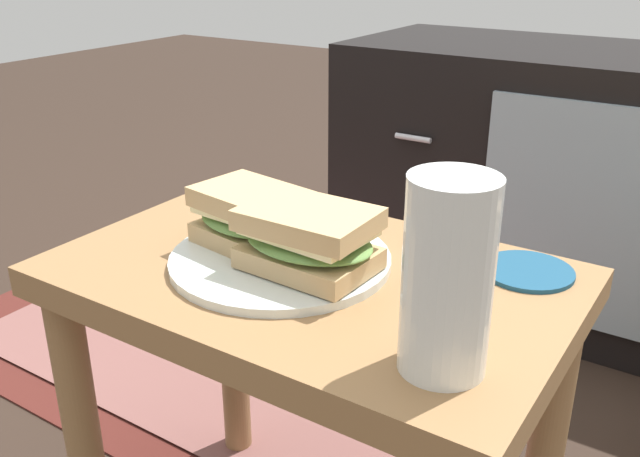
{
  "coord_description": "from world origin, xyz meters",
  "views": [
    {
      "loc": [
        0.39,
        -0.57,
        0.8
      ],
      "look_at": [
        0.01,
        0.0,
        0.51
      ],
      "focal_mm": 39.31,
      "sensor_mm": 36.0,
      "label": 1
    }
  ],
  "objects_px": {
    "plate": "(280,259)",
    "sandwich_back": "(309,239)",
    "sandwich_front": "(253,216)",
    "coaster": "(528,271)",
    "beer_glass": "(448,279)",
    "tv_cabinet": "(565,183)"
  },
  "relations": [
    {
      "from": "tv_cabinet",
      "to": "sandwich_back",
      "type": "height_order",
      "value": "tv_cabinet"
    },
    {
      "from": "sandwich_back",
      "to": "tv_cabinet",
      "type": "bearing_deg",
      "value": 88.29
    },
    {
      "from": "plate",
      "to": "sandwich_front",
      "type": "relative_size",
      "value": 1.7
    },
    {
      "from": "tv_cabinet",
      "to": "beer_glass",
      "type": "bearing_deg",
      "value": -81.4
    },
    {
      "from": "plate",
      "to": "sandwich_back",
      "type": "distance_m",
      "value": 0.06
    },
    {
      "from": "plate",
      "to": "sandwich_front",
      "type": "distance_m",
      "value": 0.06
    },
    {
      "from": "plate",
      "to": "sandwich_back",
      "type": "bearing_deg",
      "value": -13.09
    },
    {
      "from": "sandwich_front",
      "to": "plate",
      "type": "bearing_deg",
      "value": -13.09
    },
    {
      "from": "plate",
      "to": "tv_cabinet",
      "type": "bearing_deg",
      "value": 85.56
    },
    {
      "from": "tv_cabinet",
      "to": "sandwich_back",
      "type": "distance_m",
      "value": 0.99
    },
    {
      "from": "plate",
      "to": "coaster",
      "type": "relative_size",
      "value": 2.49
    },
    {
      "from": "beer_glass",
      "to": "sandwich_front",
      "type": "bearing_deg",
      "value": 160.27
    },
    {
      "from": "sandwich_back",
      "to": "coaster",
      "type": "height_order",
      "value": "sandwich_back"
    },
    {
      "from": "plate",
      "to": "coaster",
      "type": "height_order",
      "value": "plate"
    },
    {
      "from": "plate",
      "to": "coaster",
      "type": "distance_m",
      "value": 0.27
    },
    {
      "from": "plate",
      "to": "sandwich_front",
      "type": "bearing_deg",
      "value": 166.91
    },
    {
      "from": "plate",
      "to": "beer_glass",
      "type": "xyz_separation_m",
      "value": [
        0.23,
        -0.09,
        0.08
      ]
    },
    {
      "from": "plate",
      "to": "beer_glass",
      "type": "relative_size",
      "value": 1.45
    },
    {
      "from": "beer_glass",
      "to": "coaster",
      "type": "xyz_separation_m",
      "value": [
        0.01,
        0.22,
        -0.08
      ]
    },
    {
      "from": "sandwich_front",
      "to": "coaster",
      "type": "distance_m",
      "value": 0.31
    },
    {
      "from": "tv_cabinet",
      "to": "plate",
      "type": "distance_m",
      "value": 0.97
    },
    {
      "from": "sandwich_back",
      "to": "coaster",
      "type": "xyz_separation_m",
      "value": [
        0.19,
        0.14,
        -0.04
      ]
    }
  ]
}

